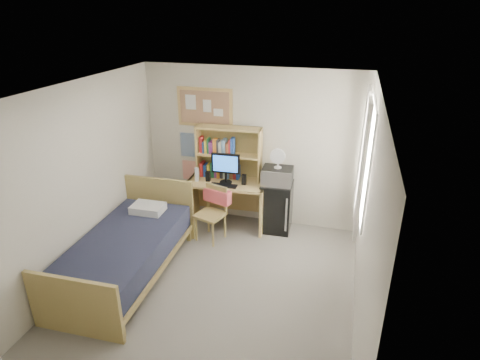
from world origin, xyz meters
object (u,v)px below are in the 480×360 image
(bed, at_px, (126,257))
(desk_fan, at_px, (278,159))
(speaker_left, at_px, (208,176))
(bulletin_board, at_px, (205,107))
(monitor, at_px, (226,169))
(mini_fridge, at_px, (276,206))
(desk_chair, at_px, (210,214))
(desk, at_px, (227,203))
(microwave, at_px, (277,176))
(speaker_right, at_px, (244,180))

(bed, relative_size, desk_fan, 7.52)
(speaker_left, distance_m, desk_fan, 1.18)
(bed, distance_m, speaker_left, 1.85)
(bulletin_board, height_order, bed, bulletin_board)
(bulletin_board, bearing_deg, monitor, -39.77)
(speaker_left, bearing_deg, mini_fridge, 5.09)
(desk_chair, bearing_deg, desk, 94.26)
(desk, xyz_separation_m, monitor, (0.00, -0.06, 0.65))
(desk_chair, xyz_separation_m, mini_fridge, (0.94, 0.60, -0.03))
(bulletin_board, height_order, monitor, bulletin_board)
(monitor, relative_size, speaker_left, 2.95)
(mini_fridge, height_order, monitor, monitor)
(mini_fridge, xyz_separation_m, bed, (-1.73, -1.80, -0.11))
(bed, bearing_deg, desk, 60.64)
(microwave, xyz_separation_m, desk_fan, (0.00, 0.00, 0.28))
(bulletin_board, distance_m, mini_fridge, 1.99)
(speaker_right, bearing_deg, mini_fridge, 10.82)
(monitor, xyz_separation_m, speaker_left, (-0.30, -0.01, -0.16))
(desk_chair, xyz_separation_m, bed, (-0.79, -1.20, -0.14))
(desk_chair, xyz_separation_m, microwave, (0.94, 0.58, 0.53))
(desk, height_order, speaker_left, speaker_left)
(microwave, bearing_deg, speaker_right, -170.80)
(bulletin_board, xyz_separation_m, mini_fridge, (1.28, -0.25, -1.51))
(speaker_left, relative_size, speaker_right, 0.99)
(mini_fridge, distance_m, monitor, 1.04)
(mini_fridge, bearing_deg, speaker_left, -174.40)
(mini_fridge, height_order, speaker_right, speaker_right)
(mini_fridge, distance_m, speaker_right, 0.71)
(microwave, bearing_deg, speaker_left, -175.42)
(bulletin_board, distance_m, desk, 1.62)
(mini_fridge, height_order, desk_fan, desk_fan)
(speaker_left, xyz_separation_m, speaker_right, (0.60, 0.03, 0.00))
(mini_fridge, xyz_separation_m, desk_fan, (0.00, -0.02, 0.83))
(microwave, bearing_deg, mini_fridge, 90.00)
(desk_chair, relative_size, desk_fan, 3.00)
(bed, xyz_separation_m, desk_fan, (1.73, 1.78, 0.95))
(desk, bearing_deg, monitor, -90.00)
(bulletin_board, height_order, desk_chair, bulletin_board)
(speaker_left, height_order, desk_fan, desk_fan)
(desk, bearing_deg, mini_fridge, 2.79)
(speaker_right, bearing_deg, monitor, -180.00)
(bed, relative_size, speaker_left, 13.33)
(mini_fridge, relative_size, bed, 0.38)
(microwave, relative_size, desk_fan, 1.61)
(mini_fridge, distance_m, desk_fan, 0.84)
(speaker_left, bearing_deg, desk_chair, -70.31)
(mini_fridge, relative_size, monitor, 1.70)
(desk_chair, xyz_separation_m, speaker_left, (-0.18, 0.45, 0.44))
(bulletin_board, xyz_separation_m, desk, (0.46, -0.32, -1.52))
(bulletin_board, height_order, desk, bulletin_board)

